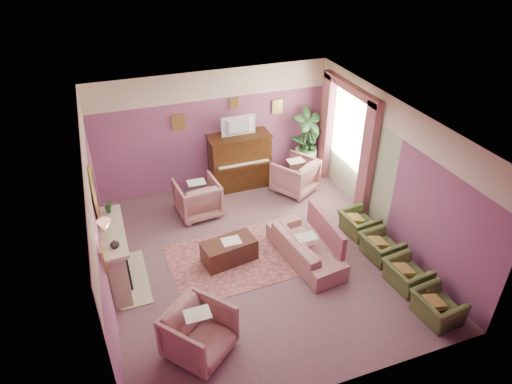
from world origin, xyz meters
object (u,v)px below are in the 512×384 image
object	(u,v)px
floral_armchair_left	(197,196)
television	(239,125)
olive_chair_d	(359,220)
sofa	(306,243)
floral_armchair_right	(295,174)
olive_chair_a	(438,304)
piano	(240,162)
olive_chair_b	(407,271)
floral_armchair_front	(199,331)
coffee_table	(229,251)
olive_chair_c	(381,244)
side_table	(305,162)

from	to	relation	value
floral_armchair_left	television	bearing A→B (deg)	32.86
television	olive_chair_d	size ratio (longest dim) A/B	1.09
sofa	floral_armchair_right	distance (m)	2.49
olive_chair_a	olive_chair_d	xyz separation A→B (m)	(0.00, 2.46, 0.00)
piano	olive_chair_b	size ratio (longest dim) A/B	1.90
piano	floral_armchair_front	size ratio (longest dim) A/B	1.54
coffee_table	olive_chair_d	distance (m)	2.76
television	olive_chair_a	xyz separation A→B (m)	(1.69, -5.07, -1.28)
floral_armchair_left	olive_chair_a	xyz separation A→B (m)	(2.93, -4.27, -0.14)
sofa	floral_armchair_left	size ratio (longest dim) A/B	2.02
television	coffee_table	xyz separation A→B (m)	(-1.07, -2.54, -1.38)
sofa	olive_chair_b	bearing A→B (deg)	-42.80
floral_armchair_left	olive_chair_c	distance (m)	3.94
television	olive_chair_b	distance (m)	4.75
olive_chair_b	sofa	bearing A→B (deg)	137.20
floral_armchair_front	olive_chair_b	xyz separation A→B (m)	(3.79, 0.17, -0.14)
floral_armchair_left	floral_armchair_right	world-z (taller)	same
olive_chair_b	olive_chair_c	size ratio (longest dim) A/B	1.00
coffee_table	floral_armchair_left	distance (m)	1.76
floral_armchair_front	coffee_table	bearing A→B (deg)	61.25
coffee_table	floral_armchair_right	xyz separation A→B (m)	(2.21, 1.90, 0.23)
olive_chair_c	sofa	bearing A→B (deg)	161.83
olive_chair_a	olive_chair_c	distance (m)	1.64
side_table	olive_chair_b	bearing A→B (deg)	-90.29
olive_chair_c	side_table	bearing A→B (deg)	89.64
olive_chair_c	floral_armchair_left	bearing A→B (deg)	138.09
olive_chair_b	olive_chair_c	distance (m)	0.82
piano	olive_chair_d	xyz separation A→B (m)	(1.69, -2.66, -0.33)
olive_chair_c	olive_chair_a	bearing A→B (deg)	-90.00
television	coffee_table	world-z (taller)	television
side_table	olive_chair_d	bearing A→B (deg)	-90.47
floral_armchair_left	olive_chair_a	distance (m)	5.18
floral_armchair_right	olive_chair_a	distance (m)	4.47
sofa	floral_armchair_left	bearing A→B (deg)	125.57
coffee_table	sofa	world-z (taller)	sofa
sofa	olive_chair_c	bearing A→B (deg)	-18.17
coffee_table	olive_chair_c	xyz separation A→B (m)	(2.76, -0.89, 0.09)
floral_armchair_left	floral_armchair_front	distance (m)	3.72
floral_armchair_left	olive_chair_c	xyz separation A→B (m)	(2.93, -2.63, -0.14)
floral_armchair_right	olive_chair_c	world-z (taller)	floral_armchair_right
olive_chair_b	olive_chair_d	world-z (taller)	same
sofa	olive_chair_c	xyz separation A→B (m)	(1.37, -0.45, -0.05)
olive_chair_a	olive_chair_c	size ratio (longest dim) A/B	1.00
television	side_table	bearing A→B (deg)	0.33
coffee_table	sofa	size ratio (longest dim) A/B	0.54
olive_chair_c	side_table	xyz separation A→B (m)	(0.02, 3.44, 0.03)
floral_armchair_right	olive_chair_b	bearing A→B (deg)	-81.37
coffee_table	sofa	xyz separation A→B (m)	(1.38, -0.44, 0.15)
coffee_table	floral_armchair_front	xyz separation A→B (m)	(-1.03, -1.88, 0.23)
olive_chair_d	floral_armchair_right	bearing A→B (deg)	105.52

